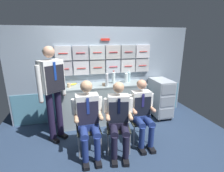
# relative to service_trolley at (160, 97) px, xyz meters

# --- Properties ---
(ground) EXTENTS (4.80, 4.80, 0.04)m
(ground) POSITION_rel_service_trolley_xyz_m (-1.34, -1.00, -0.53)
(ground) COLOR #263650
(galley_bulkhead) EXTENTS (4.20, 0.14, 2.15)m
(galley_bulkhead) POSITION_rel_service_trolley_xyz_m (-1.34, 0.37, 0.57)
(galley_bulkhead) COLOR #8C9CAE
(galley_bulkhead) RESTS_ON ground
(galley_counter) EXTENTS (2.02, 0.53, 0.91)m
(galley_counter) POSITION_rel_service_trolley_xyz_m (-1.46, 0.09, -0.05)
(galley_counter) COLOR #93A2A4
(galley_counter) RESTS_ON ground
(service_trolley) EXTENTS (0.40, 0.65, 0.95)m
(service_trolley) POSITION_rel_service_trolley_xyz_m (0.00, 0.00, 0.00)
(service_trolley) COLOR black
(service_trolley) RESTS_ON ground
(folding_chair_left) EXTENTS (0.40, 0.40, 0.82)m
(folding_chair_left) POSITION_rel_service_trolley_xyz_m (-1.88, -0.79, -0.00)
(folding_chair_left) COLOR #A8AAAF
(folding_chair_left) RESTS_ON ground
(crew_member_left) EXTENTS (0.51, 0.62, 1.27)m
(crew_member_left) POSITION_rel_service_trolley_xyz_m (-1.88, -0.95, 0.19)
(crew_member_left) COLOR black
(crew_member_left) RESTS_ON ground
(folding_chair_center) EXTENTS (0.47, 0.47, 0.82)m
(folding_chair_center) POSITION_rel_service_trolley_xyz_m (-1.35, -0.87, -0.00)
(folding_chair_center) COLOR #A8AAAF
(folding_chair_center) RESTS_ON ground
(crew_member_center) EXTENTS (0.50, 0.64, 1.23)m
(crew_member_center) POSITION_rel_service_trolley_xyz_m (-1.38, -1.03, 0.16)
(crew_member_center) COLOR black
(crew_member_center) RESTS_ON ground
(folding_chair_right) EXTENTS (0.42, 0.42, 0.82)m
(folding_chair_right) POSITION_rel_service_trolley_xyz_m (-0.88, -0.72, -0.00)
(folding_chair_right) COLOR #A8AAAF
(folding_chair_right) RESTS_ON ground
(crew_member_right) EXTENTS (0.48, 0.59, 1.20)m
(crew_member_right) POSITION_rel_service_trolley_xyz_m (-0.89, -0.88, 0.15)
(crew_member_right) COLOR black
(crew_member_right) RESTS_ON ground
(crew_member_standing) EXTENTS (0.45, 0.43, 1.79)m
(crew_member_standing) POSITION_rel_service_trolley_xyz_m (-2.44, -0.38, 0.58)
(crew_member_standing) COLOR black
(crew_member_standing) RESTS_ON ground
(water_bottle_short) EXTENTS (0.08, 0.08, 0.27)m
(water_bottle_short) POSITION_rel_service_trolley_xyz_m (-0.77, 0.19, 0.53)
(water_bottle_short) COLOR silver
(water_bottle_short) RESTS_ON galley_counter
(water_bottle_blue_cap) EXTENTS (0.08, 0.08, 0.29)m
(water_bottle_blue_cap) POSITION_rel_service_trolley_xyz_m (-1.16, 0.14, 0.54)
(water_bottle_blue_cap) COLOR silver
(water_bottle_blue_cap) RESTS_ON galley_counter
(water_bottle_tall) EXTENTS (0.08, 0.08, 0.26)m
(water_bottle_tall) POSITION_rel_service_trolley_xyz_m (-0.86, 0.12, 0.53)
(water_bottle_tall) COLOR silver
(water_bottle_tall) RESTS_ON galley_counter
(sparkling_bottle_green) EXTENTS (0.06, 0.06, 0.32)m
(sparkling_bottle_green) POSITION_rel_service_trolley_xyz_m (-1.37, -0.09, 0.56)
(sparkling_bottle_green) COLOR silver
(sparkling_bottle_green) RESTS_ON galley_counter
(coffee_cup_white) EXTENTS (0.08, 0.08, 0.09)m
(coffee_cup_white) POSITION_rel_service_trolley_xyz_m (-2.16, 0.05, 0.45)
(coffee_cup_white) COLOR tan
(coffee_cup_white) RESTS_ON galley_counter
(paper_cup_blue) EXTENTS (0.07, 0.07, 0.06)m
(paper_cup_blue) POSITION_rel_service_trolley_xyz_m (-1.42, -0.02, 0.44)
(paper_cup_blue) COLOR tan
(paper_cup_blue) RESTS_ON galley_counter
(snack_banana) EXTENTS (0.17, 0.10, 0.04)m
(snack_banana) POSITION_rel_service_trolley_xyz_m (-2.06, 0.20, 0.42)
(snack_banana) COLOR yellow
(snack_banana) RESTS_ON galley_counter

